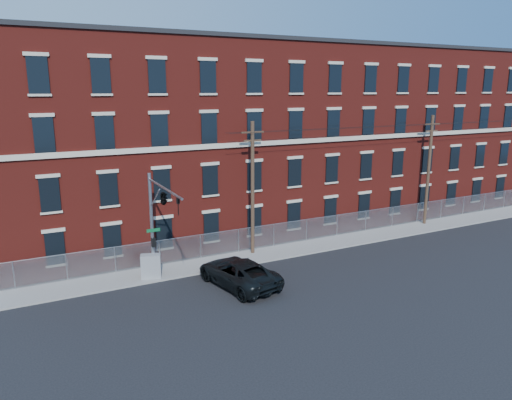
{
  "coord_description": "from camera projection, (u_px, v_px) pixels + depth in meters",
  "views": [
    {
      "loc": [
        -13.82,
        -25.71,
        12.39
      ],
      "look_at": [
        1.46,
        4.0,
        4.65
      ],
      "focal_mm": 33.75,
      "sensor_mm": 36.0,
      "label": 1
    }
  ],
  "objects": [
    {
      "name": "utility_cabinet",
      "position": [
        151.0,
        266.0,
        31.86
      ],
      "size": [
        1.42,
        1.0,
        1.61
      ],
      "primitive_type": "cube",
      "rotation": [
        0.0,
        0.0,
        -0.3
      ],
      "color": "gray",
      "rests_on": "sidewalk"
    },
    {
      "name": "utility_pole_near",
      "position": [
        253.0,
        186.0,
        35.76
      ],
      "size": [
        1.8,
        0.28,
        10.0
      ],
      "color": "#4B3525",
      "rests_on": "ground"
    },
    {
      "name": "ground",
      "position": [
        264.0,
        284.0,
        31.23
      ],
      "size": [
        140.0,
        140.0,
        0.0
      ],
      "primitive_type": "plane",
      "color": "black",
      "rests_on": "ground"
    },
    {
      "name": "chain_link_fence",
      "position": [
        352.0,
        222.0,
        41.79
      ],
      "size": [
        59.06,
        0.06,
        1.85
      ],
      "color": "#A5A8AD",
      "rests_on": "ground"
    },
    {
      "name": "sidewalk",
      "position": [
        361.0,
        237.0,
        40.89
      ],
      "size": [
        65.0,
        3.0,
        0.12
      ],
      "primitive_type": "cube",
      "color": "#999691",
      "rests_on": "ground"
    },
    {
      "name": "utility_pole_mid",
      "position": [
        429.0,
        168.0,
        43.79
      ],
      "size": [
        1.8,
        0.28,
        10.0
      ],
      "color": "#4B3525",
      "rests_on": "ground"
    },
    {
      "name": "traffic_signal_mast",
      "position": [
        161.0,
        207.0,
        29.23
      ],
      "size": [
        0.9,
        6.75,
        7.0
      ],
      "color": "#9EA0A5",
      "rests_on": "ground"
    },
    {
      "name": "overhead_wires",
      "position": [
        432.0,
        126.0,
        42.93
      ],
      "size": [
        40.0,
        0.62,
        0.62
      ],
      "color": "black",
      "rests_on": "ground"
    },
    {
      "name": "pickup_truck",
      "position": [
        238.0,
        272.0,
        30.89
      ],
      "size": [
        4.03,
        6.72,
        1.75
      ],
      "primitive_type": "imported",
      "rotation": [
        0.0,
        0.0,
        3.33
      ],
      "color": "black",
      "rests_on": "ground"
    },
    {
      "name": "mill_building",
      "position": [
        305.0,
        133.0,
        46.81
      ],
      "size": [
        55.3,
        14.32,
        16.3
      ],
      "color": "maroon",
      "rests_on": "ground"
    }
  ]
}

